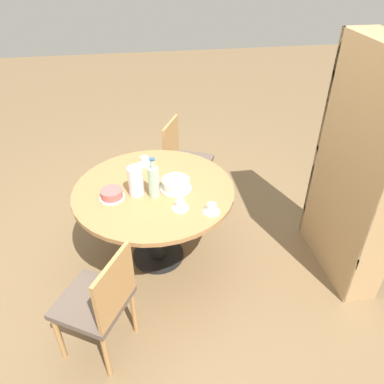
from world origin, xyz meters
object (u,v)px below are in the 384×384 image
(chair_b, at_px, (100,301))
(cup_c, at_px, (180,205))
(water_bottle, at_px, (154,181))
(cup_a, at_px, (145,161))
(bookshelf, at_px, (358,169))
(chair_a, at_px, (184,159))
(coffee_pot, at_px, (136,180))
(cup_b, at_px, (212,209))
(cake_main, at_px, (176,184))
(cake_second, at_px, (112,194))

(chair_b, relative_size, cup_c, 6.98)
(water_bottle, relative_size, cup_a, 2.65)
(bookshelf, distance_m, cup_c, 1.35)
(chair_a, relative_size, water_bottle, 2.64)
(coffee_pot, distance_m, cup_b, 0.62)
(chair_a, distance_m, cake_main, 0.96)
(chair_a, bearing_deg, cup_a, 165.36)
(bookshelf, xyz_separation_m, cake_second, (-0.21, -1.84, -0.18))
(chair_a, relative_size, chair_b, 1.00)
(cup_a, bearing_deg, bookshelf, 66.34)
(water_bottle, bearing_deg, cup_c, 42.73)
(chair_a, relative_size, cup_c, 6.98)
(cake_main, bearing_deg, coffee_pot, -85.50)
(bookshelf, distance_m, cup_a, 1.72)
(bookshelf, bearing_deg, chair_a, 45.01)
(chair_a, height_order, cup_c, chair_a)
(coffee_pot, bearing_deg, water_bottle, 69.84)
(cake_second, height_order, cup_b, cake_second)
(chair_a, bearing_deg, coffee_pot, 177.99)
(chair_b, relative_size, water_bottle, 2.64)
(chair_a, bearing_deg, cake_main, -165.54)
(coffee_pot, distance_m, cake_main, 0.32)
(cup_c, bearing_deg, cake_main, -179.45)
(cake_second, bearing_deg, cake_main, 95.89)
(cup_a, xyz_separation_m, cup_b, (0.76, 0.44, 0.00))
(chair_a, height_order, cake_second, chair_a)
(coffee_pot, xyz_separation_m, water_bottle, (0.05, 0.14, 0.01))
(cup_b, bearing_deg, chair_a, -178.46)
(cake_main, distance_m, cup_c, 0.26)
(chair_b, height_order, cake_second, chair_b)
(chair_a, relative_size, cup_a, 6.98)
(cup_b, bearing_deg, coffee_pot, -120.99)
(cup_a, bearing_deg, cup_b, 30.00)
(coffee_pot, distance_m, cup_c, 0.40)
(cake_second, distance_m, cup_a, 0.55)
(cake_main, bearing_deg, bookshelf, 78.96)
(cup_b, relative_size, cup_c, 1.00)
(coffee_pot, xyz_separation_m, cup_b, (0.32, 0.53, -0.10))
(coffee_pot, bearing_deg, cup_b, 59.01)
(chair_a, height_order, cake_main, chair_a)
(cup_a, xyz_separation_m, cup_c, (0.68, 0.22, 0.00))
(cup_b, bearing_deg, cake_second, -112.02)
(chair_b, bearing_deg, cup_a, -166.55)
(cake_main, xyz_separation_m, cup_b, (0.34, 0.22, -0.01))
(coffee_pot, bearing_deg, cake_main, 94.50)
(bookshelf, distance_m, water_bottle, 1.53)
(chair_b, bearing_deg, water_bottle, -179.58)
(chair_b, bearing_deg, bookshelf, 136.00)
(cake_main, xyz_separation_m, cup_c, (0.26, 0.00, -0.01))
(chair_b, height_order, coffee_pot, coffee_pot)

